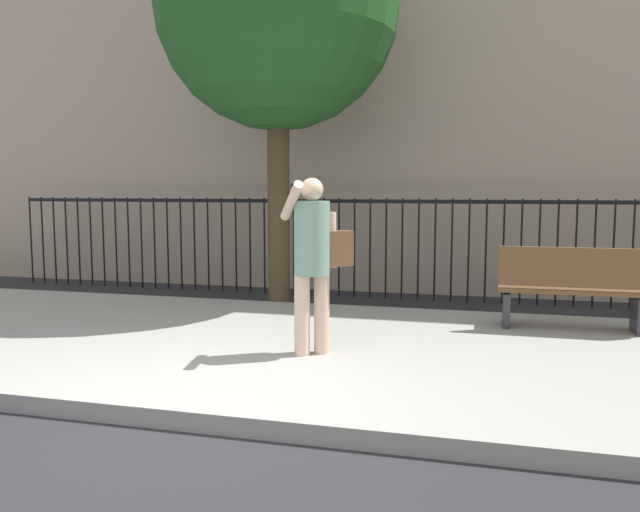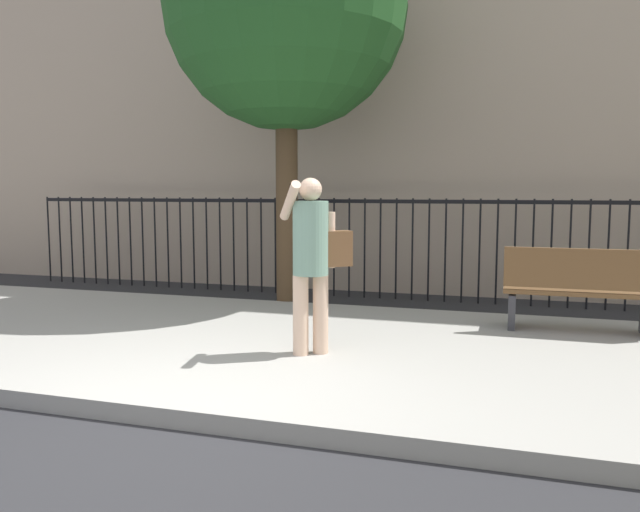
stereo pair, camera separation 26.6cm
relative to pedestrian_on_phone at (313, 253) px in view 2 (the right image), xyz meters
The scene contains 7 objects.
ground_plane 2.20m from the pedestrian_on_phone, 108.45° to the right, with size 60.00×60.00×0.00m, color #28282B.
sidewalk 1.28m from the pedestrian_on_phone, 145.86° to the left, with size 28.00×4.40×0.15m, color #9E9B93.
building_facade 7.71m from the pedestrian_on_phone, 95.10° to the left, with size 28.00×4.00×9.77m, color tan.
iron_fence 4.15m from the pedestrian_on_phone, 98.29° to the left, with size 12.03×0.04×1.60m.
pedestrian_on_phone is the anchor object (origin of this frame).
street_bench 3.09m from the pedestrian_on_phone, 34.16° to the left, with size 1.60×0.45×0.95m.
street_tree_near 4.31m from the pedestrian_on_phone, 115.13° to the left, with size 3.35×3.35×5.91m.
Camera 2 is at (2.44, -3.87, 1.73)m, focal length 35.29 mm.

